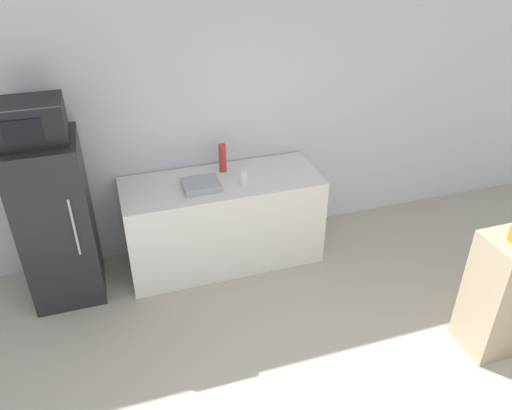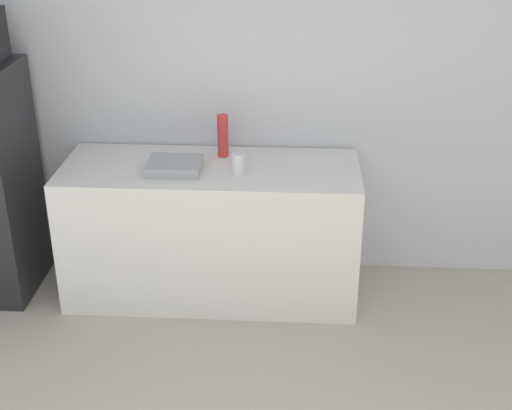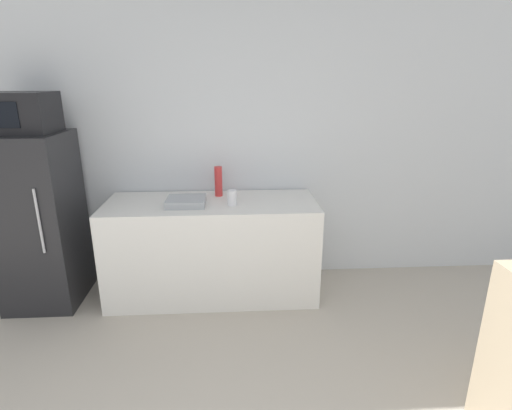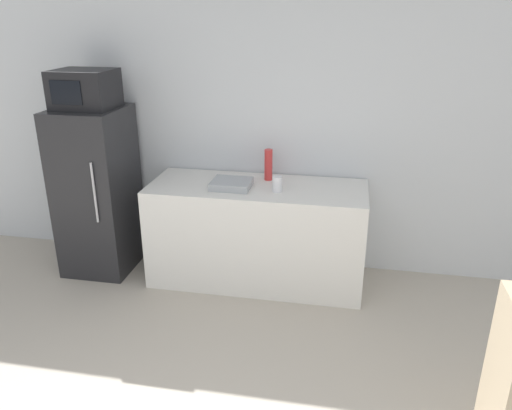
{
  "view_description": "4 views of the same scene",
  "coord_description": "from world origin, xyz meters",
  "px_view_note": "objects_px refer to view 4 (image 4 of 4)",
  "views": [
    {
      "loc": [
        -0.95,
        -1.1,
        3.04
      ],
      "look_at": [
        0.12,
        2.22,
        0.92
      ],
      "focal_mm": 35.0,
      "sensor_mm": 36.0,
      "label": 1
    },
    {
      "loc": [
        0.49,
        -1.2,
        2.51
      ],
      "look_at": [
        0.29,
        2.18,
        0.91
      ],
      "focal_mm": 50.0,
      "sensor_mm": 36.0,
      "label": 2
    },
    {
      "loc": [
        0.16,
        -0.51,
        1.89
      ],
      "look_at": [
        0.32,
        2.15,
        1.04
      ],
      "focal_mm": 28.0,
      "sensor_mm": 36.0,
      "label": 3
    },
    {
      "loc": [
        0.7,
        -1.07,
        2.24
      ],
      "look_at": [
        0.15,
        1.81,
        1.09
      ],
      "focal_mm": 35.0,
      "sensor_mm": 36.0,
      "label": 4
    }
  ],
  "objects_px": {
    "refrigerator": "(97,191)",
    "microwave": "(85,89)",
    "bottle_short": "(277,184)",
    "bottle_tall": "(268,165)"
  },
  "relations": [
    {
      "from": "refrigerator",
      "to": "microwave",
      "type": "height_order",
      "value": "microwave"
    },
    {
      "from": "bottle_short",
      "to": "refrigerator",
      "type": "bearing_deg",
      "value": 177.22
    },
    {
      "from": "bottle_tall",
      "to": "bottle_short",
      "type": "height_order",
      "value": "bottle_tall"
    },
    {
      "from": "microwave",
      "to": "bottle_tall",
      "type": "distance_m",
      "value": 1.65
    },
    {
      "from": "bottle_tall",
      "to": "refrigerator",
      "type": "bearing_deg",
      "value": -172.25
    },
    {
      "from": "microwave",
      "to": "bottle_short",
      "type": "height_order",
      "value": "microwave"
    },
    {
      "from": "microwave",
      "to": "bottle_tall",
      "type": "bearing_deg",
      "value": 7.8
    },
    {
      "from": "refrigerator",
      "to": "microwave",
      "type": "bearing_deg",
      "value": -106.66
    },
    {
      "from": "refrigerator",
      "to": "microwave",
      "type": "xyz_separation_m",
      "value": [
        -0.0,
        -0.0,
        0.89
      ]
    },
    {
      "from": "microwave",
      "to": "bottle_short",
      "type": "bearing_deg",
      "value": -2.73
    }
  ]
}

